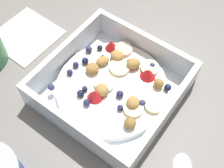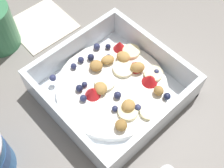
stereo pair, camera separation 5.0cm
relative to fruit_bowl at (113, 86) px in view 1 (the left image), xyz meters
The scene contains 3 objects.
ground_plane 0.03m from the fruit_bowl, 109.83° to the left, with size 2.40×2.40×0.00m, color gray.
fruit_bowl is the anchor object (origin of this frame).
folded_napkin 0.23m from the fruit_bowl, ahead, with size 0.12×0.12×0.01m, color silver.
Camera 1 is at (-0.15, 0.20, 0.45)m, focal length 46.46 mm.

